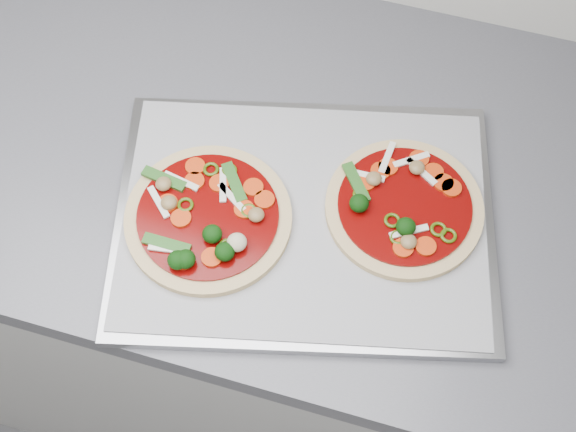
# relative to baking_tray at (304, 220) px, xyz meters

# --- Properties ---
(base_cabinet) EXTENTS (3.60, 0.60, 0.86)m
(base_cabinet) POSITION_rel_baking_tray_xyz_m (0.43, 0.08, -0.48)
(base_cabinet) COLOR silver
(base_cabinet) RESTS_ON ground
(baking_tray) EXTENTS (0.53, 0.44, 0.02)m
(baking_tray) POSITION_rel_baking_tray_xyz_m (0.00, 0.00, 0.00)
(baking_tray) COLOR gray
(baking_tray) RESTS_ON countertop
(parchment) EXTENTS (0.50, 0.41, 0.00)m
(parchment) POSITION_rel_baking_tray_xyz_m (-0.00, 0.00, 0.01)
(parchment) COLOR #9D9CA2
(parchment) RESTS_ON baking_tray
(pizza_left) EXTENTS (0.23, 0.23, 0.03)m
(pizza_left) POSITION_rel_baking_tray_xyz_m (-0.11, -0.04, 0.02)
(pizza_left) COLOR #D1B37E
(pizza_left) RESTS_ON parchment
(pizza_right) EXTENTS (0.22, 0.22, 0.03)m
(pizza_right) POSITION_rel_baking_tray_xyz_m (0.11, 0.04, 0.02)
(pizza_right) COLOR #D1B37E
(pizza_right) RESTS_ON parchment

